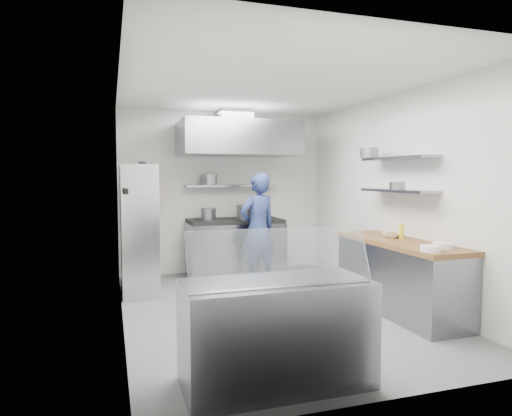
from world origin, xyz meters
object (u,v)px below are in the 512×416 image
object	(u,v)px
chef	(258,228)
wire_rack	(139,229)
gas_range	(235,249)
display_case	(276,333)

from	to	relation	value
chef	wire_rack	distance (m)	1.82
gas_range	chef	world-z (taller)	chef
chef	display_case	bearing A→B (deg)	57.92
wire_rack	display_case	bearing A→B (deg)	-75.40
gas_range	wire_rack	xyz separation A→B (m)	(-1.63, -0.76, 0.48)
wire_rack	display_case	xyz separation A→B (m)	(0.87, -3.34, -0.50)
chef	wire_rack	world-z (taller)	wire_rack
chef	gas_range	bearing A→B (deg)	-91.19
gas_range	wire_rack	size ratio (longest dim) A/B	0.86
wire_rack	display_case	world-z (taller)	wire_rack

